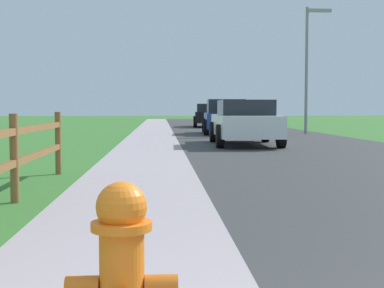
{
  "coord_description": "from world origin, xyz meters",
  "views": [
    {
      "loc": [
        -0.65,
        -1.28,
        1.18
      ],
      "look_at": [
        -0.06,
        9.2,
        0.52
      ],
      "focal_mm": 53.3,
      "sensor_mm": 36.0,
      "label": 1
    }
  ],
  "objects_px": {
    "fire_hydrant": "(122,286)",
    "parked_car_blue": "(226,117)",
    "parked_suv_white": "(245,122)",
    "parked_car_black": "(210,115)",
    "street_lamp": "(309,58)"
  },
  "relations": [
    {
      "from": "fire_hydrant",
      "to": "parked_car_blue",
      "type": "relative_size",
      "value": 0.2
    },
    {
      "from": "fire_hydrant",
      "to": "parked_car_blue",
      "type": "distance_m",
      "value": 23.87
    },
    {
      "from": "parked_suv_white",
      "to": "fire_hydrant",
      "type": "bearing_deg",
      "value": -100.29
    },
    {
      "from": "fire_hydrant",
      "to": "parked_car_blue",
      "type": "bearing_deg",
      "value": 82.37
    },
    {
      "from": "parked_suv_white",
      "to": "parked_car_blue",
      "type": "xyz_separation_m",
      "value": [
        0.3,
        7.86,
        0.05
      ]
    },
    {
      "from": "parked_car_blue",
      "to": "fire_hydrant",
      "type": "bearing_deg",
      "value": -97.63
    },
    {
      "from": "fire_hydrant",
      "to": "parked_car_black",
      "type": "bearing_deg",
      "value": 84.33
    },
    {
      "from": "parked_car_black",
      "to": "street_lamp",
      "type": "bearing_deg",
      "value": -69.65
    },
    {
      "from": "parked_suv_white",
      "to": "parked_car_blue",
      "type": "distance_m",
      "value": 7.87
    },
    {
      "from": "parked_car_black",
      "to": "parked_suv_white",
      "type": "bearing_deg",
      "value": -91.45
    },
    {
      "from": "parked_suv_white",
      "to": "parked_car_blue",
      "type": "relative_size",
      "value": 1.09
    },
    {
      "from": "parked_suv_white",
      "to": "street_lamp",
      "type": "distance_m",
      "value": 9.16
    },
    {
      "from": "parked_car_blue",
      "to": "parked_car_black",
      "type": "height_order",
      "value": "parked_car_blue"
    },
    {
      "from": "parked_car_black",
      "to": "street_lamp",
      "type": "height_order",
      "value": "street_lamp"
    },
    {
      "from": "parked_suv_white",
      "to": "street_lamp",
      "type": "height_order",
      "value": "street_lamp"
    }
  ]
}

